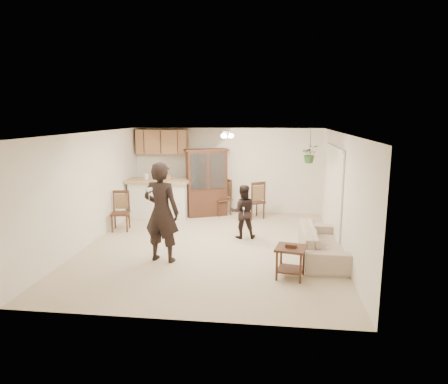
# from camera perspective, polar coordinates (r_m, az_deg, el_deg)

# --- Properties ---
(floor) EXTENTS (6.50, 6.50, 0.00)m
(floor) POSITION_cam_1_polar(r_m,az_deg,el_deg) (8.94, -1.84, -7.78)
(floor) COLOR beige
(floor) RESTS_ON ground
(ceiling) EXTENTS (5.50, 6.50, 0.02)m
(ceiling) POSITION_cam_1_polar(r_m,az_deg,el_deg) (8.48, -1.95, 8.43)
(ceiling) COLOR white
(ceiling) RESTS_ON wall_back
(wall_back) EXTENTS (5.50, 0.02, 2.50)m
(wall_back) POSITION_cam_1_polar(r_m,az_deg,el_deg) (11.80, 0.48, 3.07)
(wall_back) COLOR white
(wall_back) RESTS_ON ground
(wall_front) EXTENTS (5.50, 0.02, 2.50)m
(wall_front) POSITION_cam_1_polar(r_m,az_deg,el_deg) (5.52, -6.98, -6.23)
(wall_front) COLOR white
(wall_front) RESTS_ON ground
(wall_left) EXTENTS (0.02, 6.50, 2.50)m
(wall_left) POSITION_cam_1_polar(r_m,az_deg,el_deg) (9.43, -18.65, 0.47)
(wall_left) COLOR white
(wall_left) RESTS_ON ground
(wall_right) EXTENTS (0.02, 6.50, 2.50)m
(wall_right) POSITION_cam_1_polar(r_m,az_deg,el_deg) (8.65, 16.42, -0.30)
(wall_right) COLOR white
(wall_right) RESTS_ON ground
(breakfast_bar) EXTENTS (1.60, 0.55, 1.00)m
(breakfast_bar) POSITION_cam_1_polar(r_m,az_deg,el_deg) (11.42, -9.30, -1.17)
(breakfast_bar) COLOR white
(breakfast_bar) RESTS_ON floor
(bar_top) EXTENTS (1.75, 0.70, 0.08)m
(bar_top) POSITION_cam_1_polar(r_m,az_deg,el_deg) (11.32, -9.39, 1.55)
(bar_top) COLOR tan
(bar_top) RESTS_ON breakfast_bar
(upper_cabinets) EXTENTS (1.50, 0.34, 0.70)m
(upper_cabinets) POSITION_cam_1_polar(r_m,az_deg,el_deg) (11.90, -8.82, 7.12)
(upper_cabinets) COLOR #9C6B44
(upper_cabinets) RESTS_ON wall_back
(vertical_blinds) EXTENTS (0.06, 2.30, 2.10)m
(vertical_blinds) POSITION_cam_1_polar(r_m,az_deg,el_deg) (9.55, 15.25, -0.13)
(vertical_blinds) COLOR white
(vertical_blinds) RESTS_ON wall_right
(ceiling_fixture) EXTENTS (0.36, 0.36, 0.20)m
(ceiling_fixture) POSITION_cam_1_polar(r_m,az_deg,el_deg) (9.64, 0.33, 8.15)
(ceiling_fixture) COLOR beige
(ceiling_fixture) RESTS_ON ceiling
(hanging_plant) EXTENTS (0.43, 0.37, 0.48)m
(hanging_plant) POSITION_cam_1_polar(r_m,az_deg,el_deg) (10.87, 12.17, 5.32)
(hanging_plant) COLOR #245020
(hanging_plant) RESTS_ON ceiling
(plant_cord) EXTENTS (0.01, 0.01, 0.65)m
(plant_cord) POSITION_cam_1_polar(r_m,az_deg,el_deg) (10.84, 12.24, 7.03)
(plant_cord) COLOR #29231E
(plant_cord) RESTS_ON ceiling
(sofa) EXTENTS (0.73, 1.87, 0.73)m
(sofa) POSITION_cam_1_polar(r_m,az_deg,el_deg) (8.41, 13.87, -6.71)
(sofa) COLOR #F0DEC5
(sofa) RESTS_ON floor
(adult) EXTENTS (0.73, 0.55, 1.80)m
(adult) POSITION_cam_1_polar(r_m,az_deg,el_deg) (7.94, -8.91, -3.56)
(adult) COLOR black
(adult) RESTS_ON floor
(child) EXTENTS (0.72, 0.60, 1.35)m
(child) POSITION_cam_1_polar(r_m,az_deg,el_deg) (9.40, 2.70, -2.58)
(child) COLOR black
(child) RESTS_ON floor
(china_hutch) EXTENTS (1.31, 0.91, 1.93)m
(china_hutch) POSITION_cam_1_polar(r_m,az_deg,el_deg) (11.45, -2.50, 1.30)
(china_hutch) COLOR #391E14
(china_hutch) RESTS_ON floor
(side_table) EXTENTS (0.61, 0.61, 0.63)m
(side_table) POSITION_cam_1_polar(r_m,az_deg,el_deg) (7.32, 9.48, -9.81)
(side_table) COLOR #391E14
(side_table) RESTS_ON floor
(chair_bar) EXTENTS (0.51, 0.51, 0.99)m
(chair_bar) POSITION_cam_1_polar(r_m,az_deg,el_deg) (10.41, -14.53, -3.82)
(chair_bar) COLOR #391E14
(chair_bar) RESTS_ON floor
(chair_hutch_left) EXTENTS (0.64, 0.64, 1.04)m
(chair_hutch_left) POSITION_cam_1_polar(r_m,az_deg,el_deg) (11.63, -0.31, -1.84)
(chair_hutch_left) COLOR #391E14
(chair_hutch_left) RESTS_ON floor
(chair_hutch_right) EXTENTS (0.65, 0.65, 1.06)m
(chair_hutch_right) POSITION_cam_1_polar(r_m,az_deg,el_deg) (11.27, 4.35, -2.26)
(chair_hutch_right) COLOR #391E14
(chair_hutch_right) RESTS_ON floor
(controller_adult) EXTENTS (0.09, 0.18, 0.05)m
(controller_adult) POSITION_cam_1_polar(r_m,az_deg,el_deg) (7.41, -10.70, 0.34)
(controller_adult) COLOR white
(controller_adult) RESTS_ON adult
(controller_child) EXTENTS (0.05, 0.11, 0.03)m
(controller_child) POSITION_cam_1_polar(r_m,az_deg,el_deg) (9.08, 2.83, -2.37)
(controller_child) COLOR white
(controller_child) RESTS_ON child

